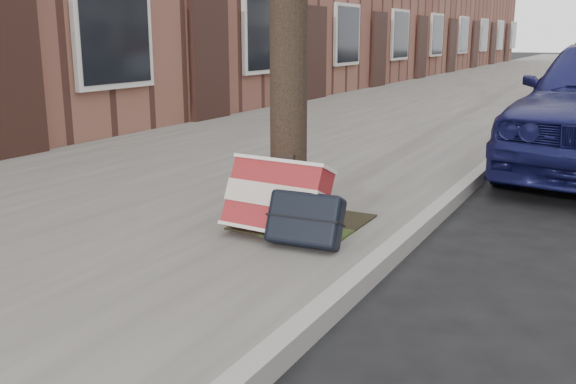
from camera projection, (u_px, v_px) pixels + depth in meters
The scene contains 4 objects.
near_sidewalk at pixel (475, 89), 17.40m from camera, with size 5.00×70.00×0.12m, color slate.
dirt_patch at pixel (303, 222), 4.77m from camera, with size 0.85×0.85×0.01m, color black.
suitcase_red at pixel (277, 198), 4.39m from camera, with size 0.71×0.20×0.51m, color maroon.
suitcase_navy at pixel (305, 219), 4.19m from camera, with size 0.50×0.16×0.35m, color black.
Camera 1 is at (0.05, -2.90, 1.48)m, focal length 40.00 mm.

